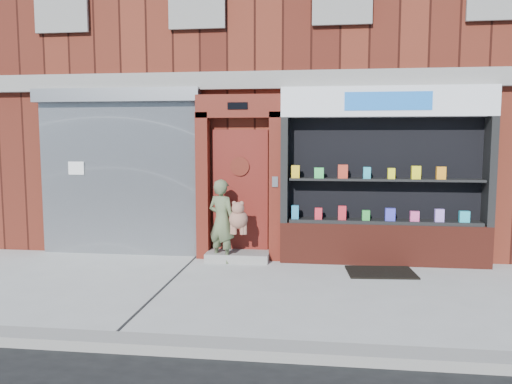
# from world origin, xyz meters

# --- Properties ---
(ground) EXTENTS (80.00, 80.00, 0.00)m
(ground) POSITION_xyz_m (0.00, 0.00, 0.00)
(ground) COLOR #9E9E99
(ground) RESTS_ON ground
(curb) EXTENTS (60.00, 0.30, 0.12)m
(curb) POSITION_xyz_m (0.00, -2.15, 0.06)
(curb) COLOR gray
(curb) RESTS_ON ground
(building) EXTENTS (12.00, 8.16, 8.00)m
(building) POSITION_xyz_m (-0.00, 5.99, 4.00)
(building) COLOR #4A1810
(building) RESTS_ON ground
(shutter_bay) EXTENTS (3.10, 0.30, 3.04)m
(shutter_bay) POSITION_xyz_m (-3.00, 1.93, 1.72)
(shutter_bay) COLOR gray
(shutter_bay) RESTS_ON ground
(red_door_bay) EXTENTS (1.52, 0.58, 2.90)m
(red_door_bay) POSITION_xyz_m (-0.75, 1.86, 1.46)
(red_door_bay) COLOR #55160E
(red_door_bay) RESTS_ON ground
(pharmacy_bay) EXTENTS (3.50, 0.41, 3.00)m
(pharmacy_bay) POSITION_xyz_m (1.75, 1.81, 1.37)
(pharmacy_bay) COLOR maroon
(pharmacy_bay) RESTS_ON ground
(woman) EXTENTS (0.79, 0.56, 1.45)m
(woman) POSITION_xyz_m (-0.96, 1.53, 0.74)
(woman) COLOR #556341
(woman) RESTS_ON ground
(doormat) EXTENTS (1.11, 0.82, 0.03)m
(doormat) POSITION_xyz_m (1.65, 1.15, 0.01)
(doormat) COLOR black
(doormat) RESTS_ON ground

